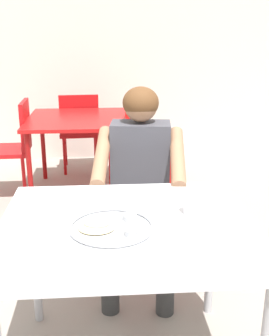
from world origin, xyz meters
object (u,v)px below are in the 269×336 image
table_background_red (78,126)px  drinking_cup (193,202)px  chair_foreground (140,193)px  thali_tray (111,227)px  table_foreground (128,240)px  chair_red_right (142,138)px  chair_red_far (80,127)px  chair_red_left (14,143)px  diner_foreground (140,173)px

table_background_red → drinking_cup: bearing=-74.4°
chair_foreground → thali_tray: bearing=-101.3°
table_foreground → thali_tray: size_ratio=3.11×
thali_tray → table_background_red: bearing=96.5°
chair_foreground → chair_red_right: (0.13, 1.29, 0.03)m
drinking_cup → chair_red_right: bearing=90.5°
drinking_cup → chair_red_right: (-0.02, 2.16, -0.28)m
thali_tray → chair_red_far: bearing=95.6°
drinking_cup → chair_red_left: 2.45m
table_background_red → chair_red_right: size_ratio=1.05×
thali_tray → diner_foreground: size_ratio=0.28×
diner_foreground → chair_red_far: (-0.46, 2.13, -0.22)m
drinking_cup → chair_red_left: size_ratio=0.12×
diner_foreground → table_background_red: (-0.44, 1.51, -0.06)m
chair_red_left → table_background_red: bearing=3.7°
chair_foreground → chair_red_left: (-1.03, 1.26, 0.02)m
table_foreground → thali_tray: (-0.07, -0.05, 0.09)m
table_background_red → chair_red_right: chair_red_right is taller
thali_tray → chair_red_far: chair_red_far is taller
chair_red_left → diner_foreground: bearing=-55.5°
thali_tray → table_background_red: size_ratio=0.35×
table_background_red → chair_red_left: size_ratio=1.07×
diner_foreground → table_foreground: bearing=-98.7°
table_foreground → chair_red_right: (0.26, 2.22, -0.14)m
table_foreground → diner_foreground: bearing=81.3°
table_foreground → table_background_red: table_foreground is taller
drinking_cup → chair_red_far: (-0.63, 2.78, -0.31)m
table_foreground → chair_red_right: bearing=83.4°
chair_foreground → table_background_red: chair_foreground is taller
chair_foreground → chair_red_left: 1.63m
diner_foreground → table_background_red: 1.58m
diner_foreground → table_background_red: diner_foreground is taller
drinking_cup → chair_red_far: chair_red_far is taller
table_foreground → chair_red_right: chair_red_right is taller
chair_foreground → drinking_cup: bearing=-80.3°
chair_foreground → chair_red_right: 1.30m
table_foreground → table_background_red: size_ratio=1.10×
table_foreground → chair_red_right: size_ratio=1.15×
table_background_red → chair_red_left: bearing=-176.3°
table_foreground → drinking_cup: size_ratio=9.59×
thali_tray → table_background_red: 2.30m
diner_foreground → chair_red_left: size_ratio=1.34×
chair_red_right → chair_red_far: size_ratio=1.06×
table_foreground → drinking_cup: drinking_cup is taller
chair_red_right → chair_red_far: (-0.61, 0.62, -0.03)m
drinking_cup → table_background_red: 2.25m
chair_red_left → chair_foreground: bearing=-50.6°
table_background_red → diner_foreground: bearing=-73.9°
thali_tray → chair_red_far: 2.92m
diner_foreground → chair_foreground: bearing=84.8°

